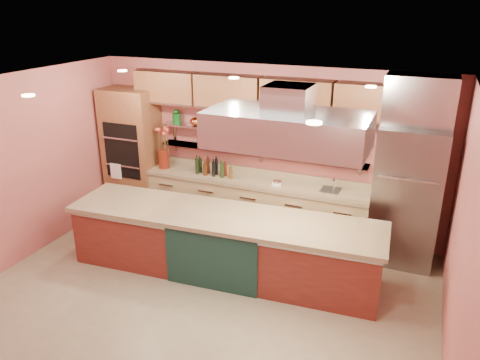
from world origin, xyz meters
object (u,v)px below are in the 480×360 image
at_px(copper_kettle, 195,121).
at_px(green_canister, 236,125).
at_px(refrigerator, 406,196).
at_px(flower_vase, 164,159).
at_px(kitchen_scale, 277,182).
at_px(island, 223,244).

relative_size(copper_kettle, green_canister, 1.08).
relative_size(refrigerator, green_canister, 12.63).
xyz_separation_m(flower_vase, copper_kettle, (0.55, 0.22, 0.69)).
bearing_deg(copper_kettle, kitchen_scale, -7.89).
xyz_separation_m(island, kitchen_scale, (0.36, 1.37, 0.51)).
relative_size(flower_vase, copper_kettle, 1.90).
bearing_deg(kitchen_scale, island, -94.89).
xyz_separation_m(flower_vase, green_canister, (1.32, 0.22, 0.70)).
relative_size(refrigerator, island, 0.47).
relative_size(refrigerator, kitchen_scale, 13.74).
height_order(island, flower_vase, flower_vase).
bearing_deg(refrigerator, copper_kettle, 176.33).
bearing_deg(kitchen_scale, green_canister, 174.63).
xyz_separation_m(refrigerator, flower_vase, (-4.13, 0.01, 0.05)).
bearing_deg(island, green_canister, 102.48).
distance_m(refrigerator, flower_vase, 4.13).
height_order(refrigerator, green_canister, refrigerator).
distance_m(island, flower_vase, 2.33).
relative_size(island, kitchen_scale, 28.96).
relative_size(island, green_canister, 26.61).
bearing_deg(island, flower_vase, 138.75).
bearing_deg(refrigerator, island, -149.97).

